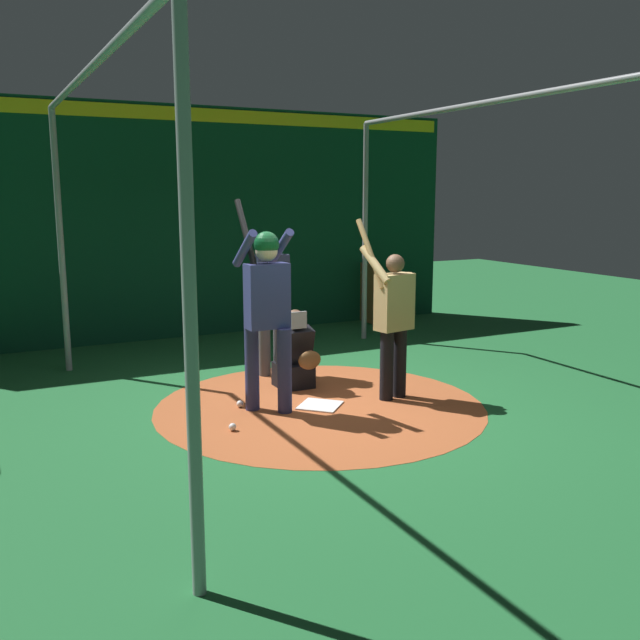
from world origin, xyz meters
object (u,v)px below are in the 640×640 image
batter (267,302)px  catcher (295,357)px  baseball_1 (233,427)px  baseball_0 (240,404)px  bat_rack (366,294)px  umpire (271,298)px  home_plate (320,405)px  visitor (393,316)px

batter → catcher: 1.22m
catcher → baseball_1: 1.65m
batter → baseball_0: (-0.23, -0.23, -1.12)m
bat_rack → baseball_0: (3.75, -3.79, -0.45)m
umpire → baseball_0: size_ratio=23.65×
batter → baseball_0: size_ratio=29.91×
catcher → baseball_0: (0.44, -0.86, -0.32)m
batter → catcher: size_ratio=2.35×
batter → bat_rack: batter is taller
catcher → baseball_1: bearing=-46.9°
home_plate → baseball_0: (-0.34, -0.79, 0.03)m
baseball_1 → catcher: bearing=133.1°
visitor → baseball_0: bearing=-115.5°
visitor → baseball_1: (0.23, -1.97, -0.89)m
bat_rack → batter: bearing=-41.8°
visitor → bat_rack: size_ratio=1.90×
catcher → baseball_0: bearing=-63.0°
home_plate → umpire: (-1.46, 0.06, 0.97)m
home_plate → bat_rack: bearing=143.8°
baseball_1 → umpire: bearing=146.8°
home_plate → batter: (-0.11, -0.56, 1.15)m
baseball_0 → baseball_1: 0.74m
umpire → bat_rack: bearing=131.9°
home_plate → visitor: visitor is taller
batter → baseball_0: batter is taller
visitor → baseball_1: 2.18m
baseball_0 → baseball_1: same height
umpire → baseball_0: 1.69m
umpire → bat_rack: umpire is taller
catcher → baseball_0: catcher is taller
batter → visitor: size_ratio=1.11×
home_plate → bat_rack: size_ratio=0.40×
umpire → visitor: bearing=27.3°
home_plate → catcher: 0.86m
umpire → baseball_1: 2.34m
catcher → umpire: bearing=-179.2°
catcher → bat_rack: bat_rack is taller
batter → baseball_0: bearing=-135.3°
catcher → home_plate: bearing=-4.9°
home_plate → visitor: bearing=83.8°
baseball_0 → catcher: bearing=117.0°
home_plate → visitor: size_ratio=0.21×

